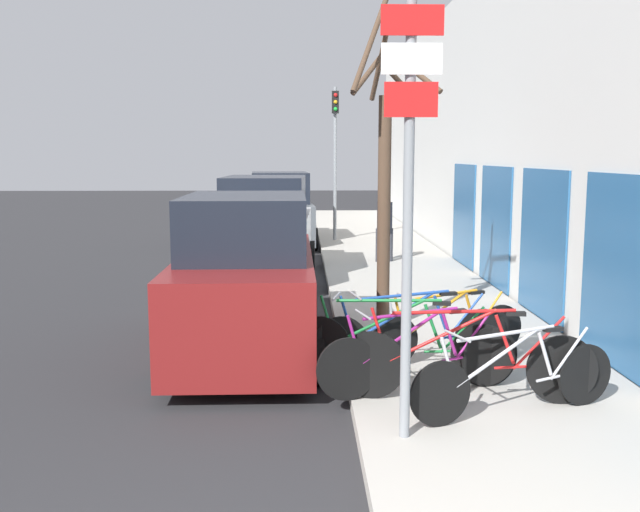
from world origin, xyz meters
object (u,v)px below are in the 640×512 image
at_px(bicycle_0, 516,378).
at_px(traffic_light, 335,143).
at_px(street_tree, 384,185).
at_px(bicycle_1, 466,362).
at_px(bicycle_4, 413,336).
at_px(signpost, 409,192).
at_px(bicycle_2, 421,357).
at_px(bicycle_3, 400,345).
at_px(pedestrian_near, 385,222).
at_px(parked_car_0, 247,281).
at_px(parked_car_2, 280,212).
at_px(parked_car_1, 266,233).
at_px(bicycle_5, 449,330).

relative_size(bicycle_0, traffic_light, 0.49).
distance_m(bicycle_0, street_tree, 4.03).
bearing_deg(bicycle_1, bicycle_4, 24.62).
bearing_deg(signpost, traffic_light, 89.82).
height_order(bicycle_2, bicycle_4, bicycle_4).
height_order(signpost, bicycle_4, signpost).
xyz_separation_m(bicycle_2, bicycle_3, (-0.16, 0.45, 0.02)).
xyz_separation_m(bicycle_0, pedestrian_near, (-0.13, 10.17, 0.57)).
distance_m(bicycle_3, pedestrian_near, 9.11).
height_order(parked_car_0, street_tree, street_tree).
height_order(bicycle_0, bicycle_3, bicycle_3).
relative_size(bicycle_2, street_tree, 0.48).
height_order(bicycle_3, parked_car_0, parked_car_0).
bearing_deg(bicycle_1, bicycle_2, 65.22).
relative_size(bicycle_2, parked_car_0, 0.49).
height_order(parked_car_2, pedestrian_near, parked_car_2).
relative_size(parked_car_2, traffic_light, 1.01).
relative_size(bicycle_2, parked_car_1, 0.47).
bearing_deg(bicycle_0, parked_car_2, -8.13).
height_order(bicycle_5, parked_car_0, parked_car_0).
distance_m(signpost, parked_car_0, 4.00).
bearing_deg(street_tree, bicycle_4, -86.07).
height_order(bicycle_0, bicycle_4, bicycle_4).
height_order(bicycle_5, street_tree, street_tree).
xyz_separation_m(bicycle_5, parked_car_2, (-2.50, 12.65, 0.46)).
relative_size(bicycle_4, parked_car_0, 0.53).
bearing_deg(bicycle_5, parked_car_2, -10.58).
bearing_deg(bicycle_5, pedestrian_near, -22.66).
height_order(bicycle_4, street_tree, street_tree).
bearing_deg(parked_car_2, bicycle_5, -82.46).
xyz_separation_m(parked_car_2, street_tree, (1.85, -11.03, 1.28)).
xyz_separation_m(signpost, bicycle_2, (0.34, 1.19, -1.83)).
distance_m(parked_car_0, traffic_light, 12.03).
xyz_separation_m(parked_car_2, traffic_light, (1.65, 0.01, 2.05)).
relative_size(bicycle_1, parked_car_1, 0.55).
xyz_separation_m(bicycle_0, traffic_light, (-1.11, 14.57, 2.51)).
distance_m(bicycle_0, bicycle_1, 0.58).
bearing_deg(bicycle_1, bicycle_0, -130.23).
bearing_deg(parked_car_0, pedestrian_near, 69.11).
relative_size(bicycle_0, parked_car_1, 0.46).
xyz_separation_m(signpost, parked_car_1, (-1.71, 9.09, -1.35)).
bearing_deg(bicycle_4, bicycle_5, -67.23).
bearing_deg(bicycle_5, bicycle_3, 115.72).
bearing_deg(bicycle_5, bicycle_2, 133.83).
bearing_deg(bicycle_3, bicycle_2, -146.38).
bearing_deg(bicycle_3, signpost, -172.65).
distance_m(pedestrian_near, street_tree, 6.79).
height_order(bicycle_4, pedestrian_near, pedestrian_near).
bearing_deg(bicycle_3, bicycle_0, -125.26).
bearing_deg(street_tree, bicycle_2, -88.23).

